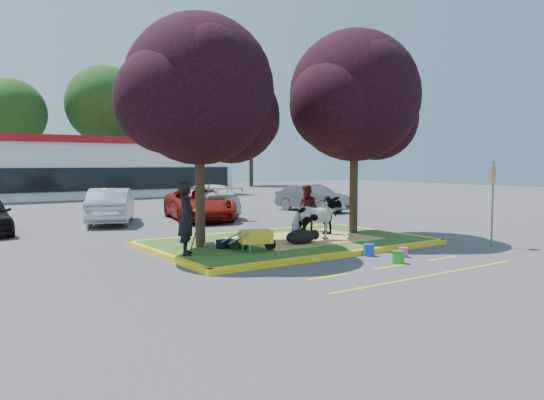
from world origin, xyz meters
TOP-DOWN VIEW (x-y plane):
  - ground at (0.00, 0.00)m, footprint 90.00×90.00m
  - median_island at (0.00, 0.00)m, footprint 8.00×5.00m
  - curb_near at (0.00, -2.58)m, footprint 8.30×0.16m
  - curb_far at (0.00, 2.58)m, footprint 8.30×0.16m
  - curb_left at (-4.08, 0.00)m, footprint 0.16×5.30m
  - curb_right at (4.08, 0.00)m, footprint 0.16×5.30m
  - straw_bedding at (0.60, 0.00)m, footprint 4.20×3.00m
  - tree_purple_left at (-2.78, 0.38)m, footprint 5.06×4.20m
  - tree_purple_right at (2.92, 0.18)m, footprint 5.30×4.40m
  - fire_lane_stripe_a at (-2.00, -4.20)m, footprint 1.10×0.12m
  - fire_lane_stripe_b at (0.00, -4.20)m, footprint 1.10×0.12m
  - fire_lane_stripe_c at (2.00, -4.20)m, footprint 1.10×0.12m
  - fire_lane_long at (0.00, -5.40)m, footprint 6.00×0.10m
  - retail_building at (2.00, 27.98)m, footprint 20.40×8.40m
  - treeline at (1.23, 37.61)m, footprint 46.58×7.80m
  - cow at (0.54, -0.75)m, footprint 1.68×0.88m
  - calf at (-0.18, -0.86)m, footprint 1.10×0.79m
  - handler at (-3.70, -0.61)m, footprint 0.71×0.82m
  - visitor_a at (1.81, 1.35)m, footprint 0.75×0.88m
  - visitor_b at (1.84, 0.31)m, footprint 0.41×0.79m
  - wheelbarrow at (-1.98, -1.24)m, footprint 1.53×0.76m
  - gear_bag_dark at (-2.34, -0.23)m, footprint 0.47×0.27m
  - gear_bag_green at (-2.12, -0.57)m, footprint 0.53×0.42m
  - sign_post at (4.86, -3.74)m, footprint 0.36×0.11m
  - bucket_green at (0.49, -4.00)m, footprint 0.35×0.35m
  - bucket_pink at (1.31, -3.43)m, footprint 0.26×0.26m
  - bucket_blue at (0.66, -2.80)m, footprint 0.40×0.40m
  - car_silver at (-2.65, 8.86)m, footprint 3.23×4.74m
  - car_red at (0.98, 8.04)m, footprint 3.55×5.59m
  - car_white at (2.13, 9.40)m, footprint 3.14×5.52m
  - car_grey at (7.84, 8.52)m, footprint 2.23×4.41m

SIDE VIEW (x-z plane):
  - ground at x=0.00m, z-range 0.00..0.00m
  - fire_lane_stripe_a at x=-2.00m, z-range 0.00..0.01m
  - fire_lane_stripe_b at x=0.00m, z-range 0.00..0.01m
  - fire_lane_stripe_c at x=2.00m, z-range 0.00..0.01m
  - fire_lane_long at x=0.00m, z-range 0.00..0.01m
  - median_island at x=0.00m, z-range 0.00..0.15m
  - curb_near at x=0.00m, z-range 0.00..0.15m
  - curb_far at x=0.00m, z-range 0.00..0.15m
  - curb_left at x=-4.08m, z-range 0.00..0.15m
  - curb_right at x=4.08m, z-range 0.00..0.15m
  - bucket_pink at x=1.31m, z-range 0.00..0.26m
  - straw_bedding at x=0.60m, z-range 0.15..0.16m
  - bucket_green at x=0.49m, z-range 0.00..0.32m
  - bucket_blue at x=0.66m, z-range 0.00..0.33m
  - gear_bag_dark at x=-2.34m, z-range 0.15..0.39m
  - gear_bag_green at x=-2.12m, z-range 0.15..0.39m
  - calf at x=-0.18m, z-range 0.15..0.58m
  - wheelbarrow at x=-1.98m, z-range 0.26..0.84m
  - car_grey at x=7.84m, z-range 0.00..1.39m
  - car_red at x=0.98m, z-range 0.00..1.44m
  - car_silver at x=-2.65m, z-range 0.00..1.48m
  - car_white at x=2.13m, z-range 0.00..1.51m
  - visitor_b at x=1.84m, z-range 0.15..1.43m
  - cow at x=0.54m, z-range 0.15..1.52m
  - visitor_a at x=1.81m, z-range 0.15..1.75m
  - handler at x=-3.70m, z-range 0.15..2.04m
  - sign_post at x=4.86m, z-range 0.31..2.90m
  - retail_building at x=2.00m, z-range 0.05..4.45m
  - tree_purple_left at x=-2.78m, z-range 1.10..7.61m
  - tree_purple_right at x=2.92m, z-range 1.15..7.97m
  - treeline at x=1.23m, z-range 0.42..15.05m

